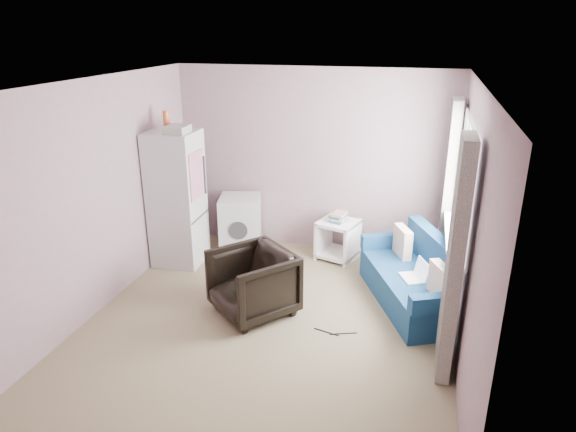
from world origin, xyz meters
name	(u,v)px	position (x,y,z in m)	size (l,w,h in m)	color
room	(270,212)	(0.02, 0.01, 1.25)	(3.84, 4.24, 2.54)	#857657
armchair	(253,280)	(-0.22, 0.14, 0.40)	(0.78, 0.73, 0.80)	black
fridge	(177,198)	(-1.59, 1.15, 0.89)	(0.64, 0.63, 2.00)	#B5B5B5
washing_machine	(240,222)	(-0.94, 1.73, 0.40)	(0.66, 0.66, 0.77)	#B5B5B5
side_table	(338,237)	(0.43, 1.79, 0.31)	(0.60, 0.60, 0.66)	white
sofa	(418,281)	(1.52, 0.83, 0.27)	(1.39, 1.85, 0.75)	navy
window_dressing	(451,218)	(1.78, 0.70, 1.11)	(0.17, 2.62, 2.18)	white
floor_cables	(335,333)	(0.72, -0.04, 0.01)	(0.45, 0.11, 0.01)	black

